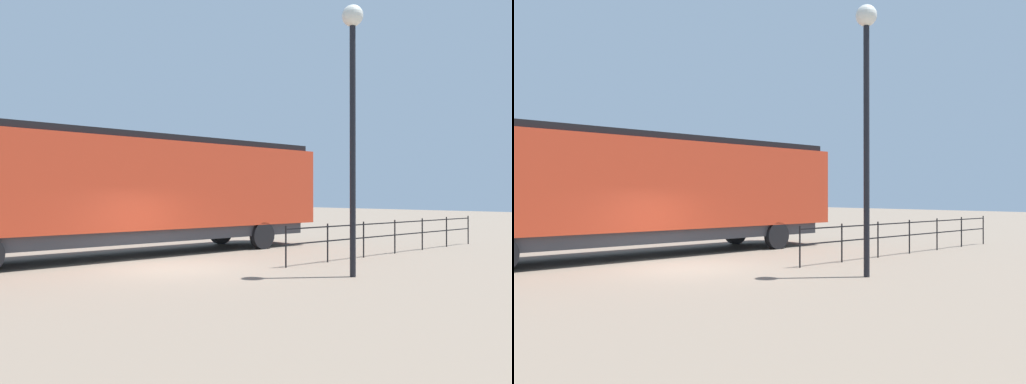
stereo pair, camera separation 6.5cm
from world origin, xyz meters
TOP-DOWN VIEW (x-y plane):
  - ground_plane at (0.00, 0.00)m, footprint 120.00×120.00m
  - locomotive at (-3.78, 1.10)m, footprint 3.12×16.12m
  - lamp_post at (4.52, 2.87)m, footprint 0.58×0.58m
  - platform_fence at (2.11, 8.42)m, footprint 0.05×11.50m

SIDE VIEW (x-z plane):
  - ground_plane at x=0.00m, z-range 0.00..0.00m
  - platform_fence at x=2.11m, z-range 0.19..1.46m
  - locomotive at x=-3.78m, z-range 0.25..4.62m
  - lamp_post at x=4.52m, z-range 1.65..9.00m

